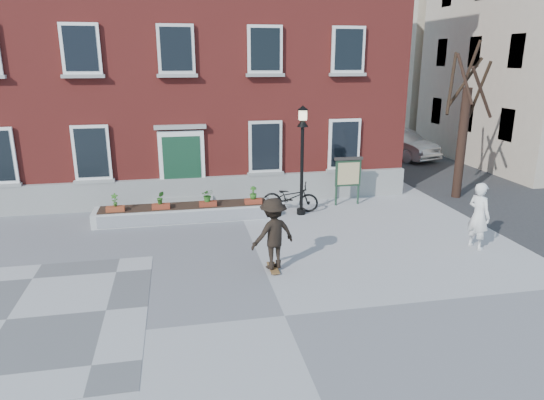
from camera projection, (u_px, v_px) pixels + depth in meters
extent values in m
plane|color=#9A9A9D|center=(285.00, 316.00, 10.73)|extent=(100.00, 100.00, 0.00)
cube|color=#5A5A5C|center=(6.00, 320.00, 10.56)|extent=(6.00, 6.00, 0.01)
imported|color=black|center=(290.00, 197.00, 17.93)|extent=(2.17, 1.29, 1.08)
imported|color=silver|center=(400.00, 144.00, 27.61)|extent=(3.17, 5.10, 1.59)
imported|color=silver|center=(479.00, 216.00, 14.32)|extent=(0.66, 0.84, 2.02)
cube|color=maroon|center=(175.00, 46.00, 21.86)|extent=(18.00, 10.00, 12.00)
cube|color=gray|center=(184.00, 192.00, 18.57)|extent=(18.00, 0.24, 1.10)
cube|color=#A9A9A4|center=(184.00, 204.00, 18.57)|extent=(2.60, 0.80, 0.20)
cube|color=gray|center=(184.00, 198.00, 18.66)|extent=(2.20, 0.50, 0.20)
cube|color=white|center=(182.00, 164.00, 18.30)|extent=(1.70, 0.12, 2.50)
cube|color=#153C26|center=(182.00, 167.00, 18.28)|extent=(1.40, 0.06, 2.30)
cube|color=#9FA09A|center=(180.00, 127.00, 17.87)|extent=(1.90, 0.25, 0.15)
cube|color=#969691|center=(0.00, 186.00, 17.18)|extent=(1.44, 0.20, 0.12)
cube|color=white|center=(92.00, 153.00, 17.53)|extent=(1.30, 0.10, 2.00)
cube|color=black|center=(91.00, 153.00, 17.49)|extent=(1.08, 0.04, 1.78)
cube|color=#9D9E98|center=(94.00, 181.00, 17.77)|extent=(1.44, 0.20, 0.12)
cube|color=white|center=(81.00, 49.00, 16.52)|extent=(1.30, 0.10, 1.70)
cube|color=black|center=(80.00, 49.00, 16.47)|extent=(1.08, 0.04, 1.48)
cube|color=#9C9C97|center=(83.00, 76.00, 16.72)|extent=(1.44, 0.20, 0.12)
cube|color=silver|center=(176.00, 49.00, 17.11)|extent=(1.30, 0.10, 1.70)
cube|color=black|center=(176.00, 49.00, 17.07)|extent=(1.08, 0.04, 1.48)
cube|color=#A6A6A1|center=(177.00, 76.00, 17.31)|extent=(1.44, 0.20, 0.12)
cube|color=silver|center=(265.00, 147.00, 18.72)|extent=(1.30, 0.10, 2.00)
cube|color=black|center=(266.00, 147.00, 18.67)|extent=(1.08, 0.04, 1.78)
cube|color=gray|center=(266.00, 174.00, 18.96)|extent=(1.44, 0.20, 0.12)
cube|color=white|center=(265.00, 49.00, 17.70)|extent=(1.30, 0.10, 1.70)
cube|color=black|center=(265.00, 49.00, 17.66)|extent=(1.08, 0.04, 1.48)
cube|color=#969691|center=(265.00, 75.00, 17.90)|extent=(1.44, 0.20, 0.12)
cube|color=white|center=(344.00, 144.00, 19.31)|extent=(1.30, 0.10, 2.00)
cube|color=black|center=(345.00, 144.00, 19.26)|extent=(1.08, 0.04, 1.78)
cube|color=#9A9A95|center=(344.00, 170.00, 19.55)|extent=(1.44, 0.20, 0.12)
cube|color=white|center=(348.00, 50.00, 18.30)|extent=(1.30, 0.10, 1.70)
cube|color=black|center=(349.00, 50.00, 18.25)|extent=(1.08, 0.04, 1.48)
cube|color=#A2A39E|center=(348.00, 74.00, 18.49)|extent=(1.44, 0.20, 0.12)
cube|color=silver|center=(185.00, 213.00, 17.07)|extent=(6.20, 1.10, 0.50)
cube|color=silver|center=(185.00, 218.00, 16.54)|extent=(5.80, 0.02, 0.40)
cube|color=black|center=(185.00, 206.00, 17.00)|extent=(5.80, 0.90, 0.06)
cube|color=brown|center=(116.00, 209.00, 16.31)|extent=(0.60, 0.25, 0.20)
imported|color=#30671F|center=(115.00, 200.00, 16.22)|extent=(0.24, 0.24, 0.45)
cube|color=maroon|center=(161.00, 207.00, 16.59)|extent=(0.60, 0.25, 0.20)
imported|color=#295E1C|center=(160.00, 198.00, 16.50)|extent=(0.25, 0.25, 0.45)
cube|color=maroon|center=(208.00, 204.00, 16.89)|extent=(0.60, 0.25, 0.20)
imported|color=#28621D|center=(208.00, 195.00, 16.79)|extent=(0.40, 0.40, 0.45)
cube|color=maroon|center=(253.00, 202.00, 17.18)|extent=(0.60, 0.25, 0.20)
imported|color=#2B631D|center=(253.00, 193.00, 17.09)|extent=(0.25, 0.25, 0.45)
cylinder|color=black|center=(462.00, 144.00, 19.31)|extent=(0.36, 0.36, 4.40)
cylinder|color=#302115|center=(479.00, 90.00, 18.82)|extent=(0.12, 1.12, 2.23)
cylinder|color=#322216|center=(465.00, 83.00, 19.17)|extent=(1.18, 0.49, 1.97)
cylinder|color=black|center=(452.00, 83.00, 18.90)|extent=(0.88, 1.14, 2.35)
cylinder|color=black|center=(465.00, 79.00, 18.34)|extent=(0.60, 0.77, 1.90)
cylinder|color=black|center=(482.00, 93.00, 18.18)|extent=(1.39, 0.55, 1.95)
cylinder|color=black|center=(472.00, 61.00, 18.57)|extent=(0.43, 0.48, 1.58)
cube|color=#333335|center=(411.00, 151.00, 29.90)|extent=(8.00, 36.00, 0.01)
cube|color=beige|center=(442.00, 44.00, 36.71)|extent=(10.00, 11.00, 13.00)
cube|color=black|center=(507.00, 125.00, 22.61)|extent=(0.08, 1.00, 1.50)
cube|color=black|center=(468.00, 117.00, 25.62)|extent=(0.08, 1.00, 1.50)
cube|color=black|center=(437.00, 111.00, 28.64)|extent=(0.08, 1.00, 1.50)
cube|color=black|center=(517.00, 51.00, 21.68)|extent=(0.08, 1.00, 1.50)
cube|color=black|center=(475.00, 52.00, 24.69)|extent=(0.08, 1.00, 1.50)
cube|color=black|center=(442.00, 53.00, 27.71)|extent=(0.08, 1.00, 1.50)
cylinder|color=black|center=(301.00, 211.00, 17.72)|extent=(0.32, 0.32, 0.20)
cylinder|color=black|center=(302.00, 171.00, 17.29)|extent=(0.12, 0.12, 3.20)
cone|color=black|center=(303.00, 122.00, 16.80)|extent=(0.40, 0.40, 0.30)
cube|color=#FDF4BA|center=(303.00, 115.00, 16.73)|extent=(0.24, 0.24, 0.34)
cone|color=black|center=(303.00, 108.00, 16.66)|extent=(0.40, 0.40, 0.16)
cylinder|color=#193322|center=(336.00, 183.00, 18.58)|extent=(0.08, 0.08, 1.80)
cylinder|color=#1A3424|center=(359.00, 182.00, 18.75)|extent=(0.08, 0.08, 1.80)
cube|color=#1A3522|center=(348.00, 173.00, 18.56)|extent=(1.00, 0.10, 1.00)
cube|color=beige|center=(349.00, 174.00, 18.51)|extent=(0.85, 0.02, 0.85)
cube|color=#332F2C|center=(349.00, 159.00, 18.40)|extent=(1.10, 0.16, 0.10)
cube|color=brown|center=(273.00, 268.00, 13.04)|extent=(0.22, 0.78, 0.03)
cylinder|color=black|center=(272.00, 274.00, 12.77)|extent=(0.03, 0.05, 0.05)
cylinder|color=black|center=(278.00, 273.00, 12.81)|extent=(0.03, 0.05, 0.05)
cylinder|color=black|center=(268.00, 265.00, 13.30)|extent=(0.03, 0.05, 0.05)
cylinder|color=black|center=(274.00, 265.00, 13.33)|extent=(0.03, 0.05, 0.05)
imported|color=black|center=(273.00, 234.00, 12.77)|extent=(1.42, 1.11, 1.94)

